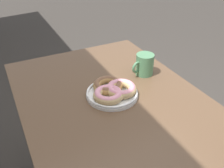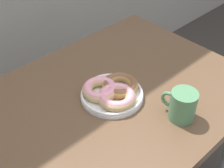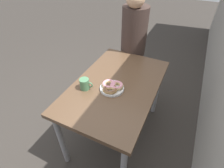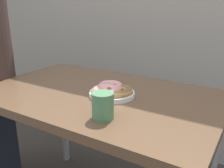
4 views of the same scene
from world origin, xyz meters
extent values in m
cube|color=brown|center=(0.00, 0.21, 0.75)|extent=(1.19, 0.75, 0.04)
cylinder|color=#99999E|center=(0.54, -0.10, 0.36)|extent=(0.05, 0.05, 0.73)
cylinder|color=#99999E|center=(0.54, 0.53, 0.36)|extent=(0.05, 0.05, 0.73)
cylinder|color=white|center=(0.09, 0.21, 0.77)|extent=(0.22, 0.22, 0.01)
torus|color=white|center=(0.09, 0.21, 0.79)|extent=(0.22, 0.22, 0.01)
torus|color=#B2844C|center=(0.13, 0.21, 0.80)|extent=(0.16, 0.16, 0.03)
torus|color=brown|center=(0.13, 0.21, 0.80)|extent=(0.15, 0.15, 0.03)
torus|color=#D6B27A|center=(0.06, 0.24, 0.80)|extent=(0.15, 0.15, 0.04)
torus|color=pink|center=(0.06, 0.24, 0.80)|extent=(0.14, 0.14, 0.03)
torus|color=#D6B27A|center=(0.07, 0.17, 0.80)|extent=(0.18, 0.18, 0.04)
torus|color=pink|center=(0.07, 0.17, 0.80)|extent=(0.17, 0.17, 0.03)
cylinder|color=#4C7F56|center=(0.18, -0.02, 0.82)|extent=(0.09, 0.09, 0.10)
cylinder|color=#382114|center=(0.18, -0.02, 0.86)|extent=(0.07, 0.07, 0.00)
torus|color=#4C7F56|center=(0.18, 0.03, 0.82)|extent=(0.02, 0.06, 0.06)
camera|label=1|loc=(-0.69, 0.60, 1.38)|focal=40.00mm
camera|label=2|loc=(-0.47, -0.38, 1.50)|focal=50.00mm
camera|label=3|loc=(1.16, 0.73, 1.81)|focal=28.00mm
camera|label=4|loc=(0.67, -0.75, 1.19)|focal=40.00mm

